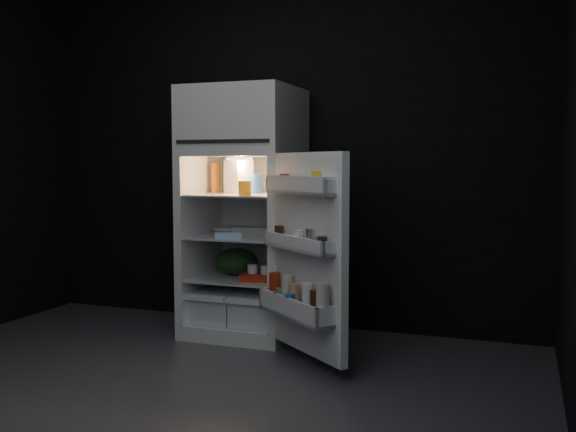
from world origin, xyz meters
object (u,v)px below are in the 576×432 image
at_px(refrigerator, 245,203).
at_px(egg_carton, 253,232).
at_px(yogurt_tray, 260,277).
at_px(milk_jug, 239,177).
at_px(fridge_door, 305,257).

relative_size(refrigerator, egg_carton, 6.04).
height_order(egg_carton, yogurt_tray, egg_carton).
height_order(milk_jug, yogurt_tray, milk_jug).
height_order(fridge_door, egg_carton, fridge_door).
bearing_deg(refrigerator, fridge_door, -42.75).
xyz_separation_m(fridge_door, yogurt_tray, (-0.49, 0.46, -0.23)).
bearing_deg(refrigerator, egg_carton, -45.65).
xyz_separation_m(refrigerator, fridge_door, (0.67, -0.62, -0.27)).
distance_m(refrigerator, egg_carton, 0.25).
height_order(refrigerator, egg_carton, refrigerator).
bearing_deg(yogurt_tray, egg_carton, 129.03).
bearing_deg(milk_jug, yogurt_tray, -8.81).
bearing_deg(yogurt_tray, refrigerator, 119.49).
height_order(fridge_door, milk_jug, fridge_door).
bearing_deg(fridge_door, egg_carton, 137.89).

